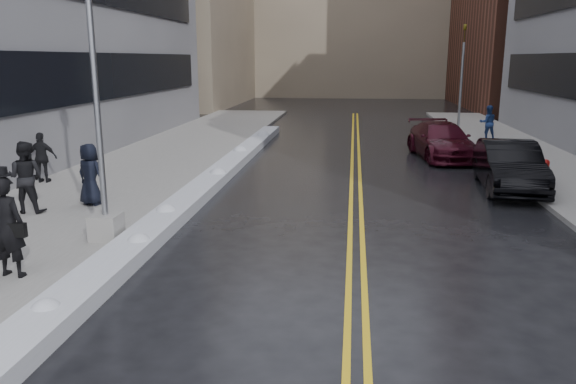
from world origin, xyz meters
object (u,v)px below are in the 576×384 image
(lamppost, at_px, (99,138))
(car_black, at_px, (509,166))
(car_maroon, at_px, (442,141))
(pedestrian_b, at_px, (26,177))
(traffic_signal, at_px, (462,74))
(pedestrian_east, at_px, (488,123))
(fire_hydrant, at_px, (545,169))
(pedestrian_fedora, at_px, (8,227))
(pedestrian_d, at_px, (42,158))
(pedestrian_c, at_px, (90,174))

(lamppost, xyz_separation_m, car_black, (10.80, 6.94, -1.73))
(car_maroon, bearing_deg, pedestrian_b, -146.94)
(traffic_signal, distance_m, car_maroon, 9.67)
(traffic_signal, xyz_separation_m, car_black, (-1.00, -15.06, -2.60))
(pedestrian_east, distance_m, car_maroon, 5.96)
(fire_hydrant, relative_size, pedestrian_east, 0.41)
(pedestrian_fedora, xyz_separation_m, car_maroon, (10.36, 15.36, -0.38))
(pedestrian_b, xyz_separation_m, pedestrian_d, (-1.64, 3.66, -0.13))
(fire_hydrant, distance_m, pedestrian_b, 16.56)
(pedestrian_b, bearing_deg, fire_hydrant, -161.61)
(lamppost, distance_m, car_black, 12.95)
(pedestrian_b, bearing_deg, car_black, -163.33)
(car_maroon, bearing_deg, pedestrian_east, 51.20)
(traffic_signal, relative_size, pedestrian_c, 3.38)
(fire_hydrant, height_order, pedestrian_b, pedestrian_b)
(lamppost, relative_size, car_black, 1.56)
(traffic_signal, bearing_deg, pedestrian_b, -126.75)
(pedestrian_b, bearing_deg, car_maroon, -141.89)
(fire_hydrant, distance_m, pedestrian_east, 10.10)
(lamppost, relative_size, pedestrian_east, 4.33)
(pedestrian_fedora, height_order, pedestrian_b, pedestrian_fedora)
(pedestrian_d, bearing_deg, pedestrian_fedora, 110.09)
(pedestrian_c, relative_size, car_maroon, 0.34)
(pedestrian_c, bearing_deg, car_maroon, -119.25)
(fire_hydrant, bearing_deg, pedestrian_d, -172.24)
(pedestrian_b, distance_m, pedestrian_c, 1.67)
(lamppost, xyz_separation_m, pedestrian_b, (-3.13, 2.01, -1.40))
(fire_hydrant, relative_size, car_maroon, 0.14)
(pedestrian_fedora, relative_size, pedestrian_east, 1.13)
(fire_hydrant, bearing_deg, pedestrian_fedora, -141.70)
(pedestrian_fedora, bearing_deg, car_black, -134.93)
(fire_hydrant, height_order, car_maroon, car_maroon)
(pedestrian_b, xyz_separation_m, car_black, (13.93, 4.93, -0.32))
(car_black, height_order, car_maroon, car_black)
(lamppost, xyz_separation_m, pedestrian_east, (12.57, 18.08, -1.50))
(car_maroon, bearing_deg, pedestrian_c, -146.45)
(fire_hydrant, height_order, pedestrian_d, pedestrian_d)
(lamppost, xyz_separation_m, car_maroon, (9.51, 12.98, -1.77))
(fire_hydrant, xyz_separation_m, pedestrian_east, (0.27, 10.08, 0.48))
(pedestrian_b, relative_size, pedestrian_c, 1.11)
(pedestrian_d, xyz_separation_m, pedestrian_east, (17.34, 12.41, 0.03))
(pedestrian_c, xyz_separation_m, pedestrian_east, (14.36, 15.08, -0.01))
(lamppost, bearing_deg, traffic_signal, 61.79)
(traffic_signal, height_order, pedestrian_fedora, traffic_signal)
(traffic_signal, distance_m, pedestrian_east, 4.65)
(pedestrian_east, height_order, car_maroon, pedestrian_east)
(lamppost, bearing_deg, car_maroon, 53.76)
(pedestrian_c, bearing_deg, pedestrian_b, 55.86)
(lamppost, bearing_deg, pedestrian_east, 55.19)
(traffic_signal, relative_size, pedestrian_b, 3.06)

